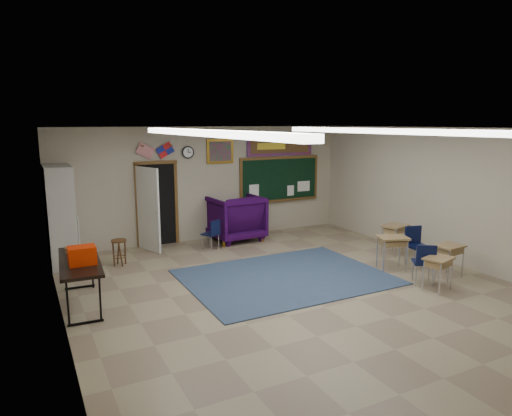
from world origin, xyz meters
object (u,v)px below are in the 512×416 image
wingback_armchair (235,218)px  folding_table (81,281)px  student_desk_front_left (392,251)px  wooden_stool (119,252)px  student_desk_front_right (395,238)px

wingback_armchair → folding_table: bearing=30.5°
student_desk_front_left → folding_table: 6.20m
wingback_armchair → wooden_stool: (-3.21, -0.87, -0.31)m
student_desk_front_left → folding_table: folding_table is taller
folding_table → wooden_stool: (1.02, 1.97, -0.14)m
student_desk_front_left → folding_table: (-6.11, 1.03, 0.03)m
wingback_armchair → student_desk_front_left: (1.88, -3.87, -0.20)m
student_desk_front_left → student_desk_front_right: 1.26m
student_desk_front_left → wooden_stool: size_ratio=1.26×
student_desk_front_right → folding_table: folding_table is taller
student_desk_front_right → wooden_stool: size_ratio=1.24×
student_desk_front_left → student_desk_front_right: student_desk_front_left is taller
folding_table → wooden_stool: folding_table is taller
folding_table → wooden_stool: size_ratio=3.41×
wooden_stool → folding_table: bearing=-117.3°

